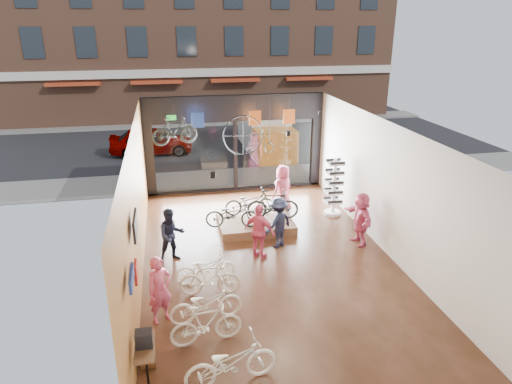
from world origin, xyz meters
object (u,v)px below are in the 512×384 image
object	(u,v)px
sunglasses_rack	(334,187)
customer_1	(171,235)
display_bike_mid	(273,205)
display_bike_right	(250,202)
floor_bike_1	(206,324)
floor_bike_4	(205,268)
penny_farthing	(251,136)
floor_bike_3	(210,279)
customer_4	(283,189)
customer_0	(160,290)
box_truck	(267,131)
display_platform	(255,224)
customer_3	(278,223)
street_car	(151,141)
customer_5	(361,219)
floor_bike_0	(231,362)
floor_bike_2	(206,304)
display_bike_left	(232,214)
customer_2	(259,232)
hung_bike	(175,131)

from	to	relation	value
sunglasses_rack	customer_1	bearing A→B (deg)	-149.17
display_bike_mid	display_bike_right	xyz separation A→B (m)	(-0.68, 0.51, -0.07)
floor_bike_1	floor_bike_4	distance (m)	2.42
customer_1	penny_farthing	bearing A→B (deg)	39.41
floor_bike_3	floor_bike_4	xyz separation A→B (m)	(-0.06, 0.61, -0.04)
customer_4	customer_1	bearing A→B (deg)	4.75
penny_farthing	customer_0	bearing A→B (deg)	-116.33
box_truck	display_platform	xyz separation A→B (m)	(-2.35, -8.79, -1.03)
customer_0	customer_3	world-z (taller)	customer_0
street_car	customer_1	bearing A→B (deg)	-176.35
floor_bike_3	customer_5	world-z (taller)	customer_5
customer_3	penny_farthing	size ratio (longest dim) A/B	0.86
customer_5	customer_3	bearing A→B (deg)	-99.93
floor_bike_0	floor_bike_2	size ratio (longest dim) A/B	1.07
customer_0	sunglasses_rack	bearing A→B (deg)	12.20
customer_5	floor_bike_0	bearing A→B (deg)	-47.18
street_car	box_truck	bearing A→B (deg)	-99.77
customer_4	sunglasses_rack	distance (m)	1.78
floor_bike_3	customer_4	size ratio (longest dim) A/B	0.89
floor_bike_2	display_bike_left	distance (m)	4.40
floor_bike_3	display_bike_left	bearing A→B (deg)	-11.80
customer_2	sunglasses_rack	world-z (taller)	sunglasses_rack
floor_bike_2	sunglasses_rack	xyz separation A→B (m)	(4.96, 5.24, 0.57)
customer_4	floor_bike_2	bearing A→B (deg)	29.79
customer_2	penny_farthing	xyz separation A→B (m)	(0.61, 4.42, 1.67)
floor_bike_2	customer_3	bearing A→B (deg)	-45.44
floor_bike_0	customer_0	size ratio (longest dim) A/B	1.12
customer_4	penny_farthing	size ratio (longest dim) A/B	0.94
customer_4	sunglasses_rack	xyz separation A→B (m)	(1.68, -0.57, 0.14)
display_bike_left	hung_bike	distance (m)	3.63
street_car	box_truck	size ratio (longest dim) A/B	0.69
display_bike_left	customer_3	bearing A→B (deg)	-118.97
display_bike_right	sunglasses_rack	xyz separation A→B (m)	(3.00, 0.12, 0.27)
customer_0	floor_bike_0	bearing A→B (deg)	-88.27
customer_3	penny_farthing	bearing A→B (deg)	-122.65
display_platform	floor_bike_0	bearing A→B (deg)	-104.98
floor_bike_3	customer_2	bearing A→B (deg)	-37.91
street_car	penny_farthing	distance (m)	8.48
display_bike_mid	penny_farthing	distance (m)	3.01
display_bike_mid	customer_2	xyz separation A→B (m)	(-0.85, -1.94, 0.02)
display_platform	customer_1	size ratio (longest dim) A/B	1.52
floor_bike_0	customer_2	size ratio (longest dim) A/B	1.09
sunglasses_rack	hung_bike	distance (m)	5.80
floor_bike_0	floor_bike_2	xyz separation A→B (m)	(-0.28, 2.01, -0.03)
display_bike_right	customer_0	distance (m)	5.72
floor_bike_1	penny_farthing	bearing A→B (deg)	-24.18
floor_bike_2	customer_2	distance (m)	3.23
display_bike_left	customer_1	distance (m)	2.27
penny_farthing	customer_4	bearing A→B (deg)	-55.39
floor_bike_0	customer_3	world-z (taller)	customer_3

